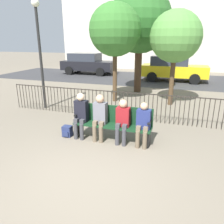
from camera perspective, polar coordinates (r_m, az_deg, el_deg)
ground_plane at (r=4.51m, az=-7.40°, el=-16.63°), size 80.00×80.00×0.00m
park_bench at (r=5.83m, az=0.25°, el=-2.54°), size 2.09×0.45×0.92m
seated_person_0 at (r=5.96m, az=-8.15°, el=-0.29°), size 0.34×0.39×1.24m
seated_person_1 at (r=5.75m, az=-3.20°, el=-0.80°), size 0.34×0.39×1.24m
seated_person_2 at (r=5.57m, az=2.79°, el=-1.88°), size 0.34×0.39×1.16m
seated_person_3 at (r=5.48m, az=8.12°, el=-2.69°), size 0.34×0.39×1.13m
backpack at (r=6.25m, az=-11.61°, el=-4.96°), size 0.25×0.24×0.30m
fence_railing at (r=7.32m, az=4.10°, el=2.25°), size 9.01×0.03×0.95m
tree_0 at (r=9.42m, az=0.79°, el=20.58°), size 2.12×2.12×4.03m
tree_1 at (r=9.16m, az=16.26°, el=18.32°), size 1.98×1.98×3.70m
tree_2 at (r=11.36m, az=7.26°, el=22.47°), size 3.05×3.05×4.99m
lamp_post at (r=8.77m, az=-18.56°, el=17.41°), size 0.28×0.28×3.94m
street_surface at (r=15.62m, az=11.85°, el=8.38°), size 24.00×6.00×0.01m
parked_car_0 at (r=15.12m, az=15.56°, el=11.01°), size 4.20×1.94×1.62m
parked_car_1 at (r=17.85m, az=-6.40°, el=12.55°), size 4.20×1.94×1.62m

